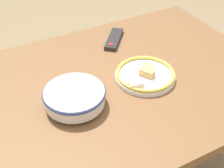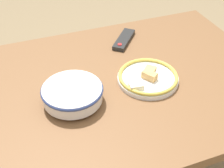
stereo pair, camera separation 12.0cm
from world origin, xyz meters
name	(u,v)px [view 1 (the left image)]	position (x,y,z in m)	size (l,w,h in m)	color
dining_table	(114,97)	(0.00, 0.00, 0.62)	(1.34, 0.92, 0.70)	brown
noodle_bowl	(75,97)	(-0.19, -0.05, 0.74)	(0.23, 0.23, 0.07)	silver
food_plate	(145,75)	(0.13, -0.04, 0.72)	(0.25, 0.25, 0.05)	white
tv_remote	(114,39)	(0.15, 0.28, 0.71)	(0.16, 0.18, 0.02)	black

